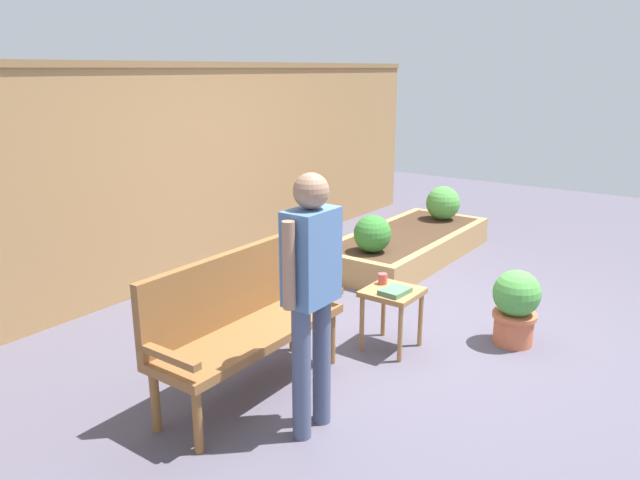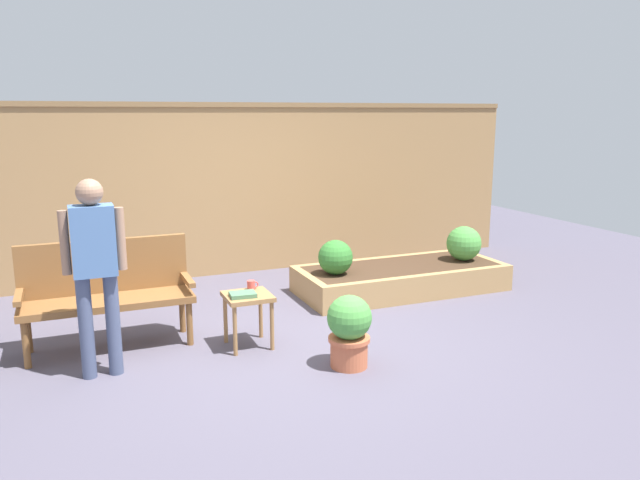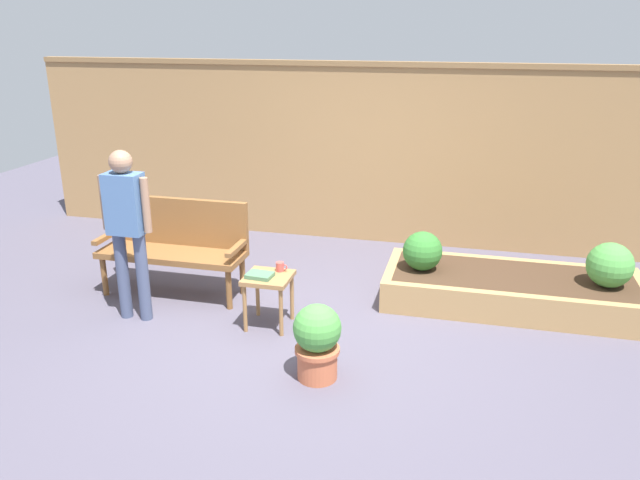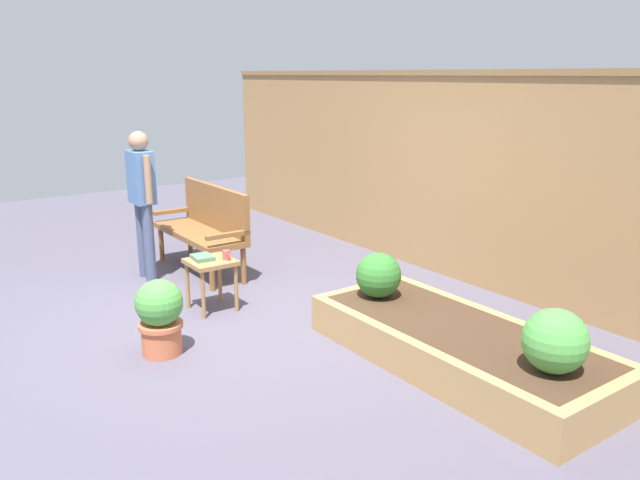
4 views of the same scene
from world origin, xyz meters
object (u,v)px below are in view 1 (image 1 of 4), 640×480
Objects in this scene: garden_bench at (240,314)px; potted_boxwood at (516,305)px; shrub_near_bench at (372,234)px; person_by_bench at (311,283)px; shrub_far_corner at (443,203)px; cup_on_table at (383,279)px; book_on_table at (395,291)px; side_table at (392,300)px.

potted_boxwood is (1.77, -1.25, -0.22)m from garden_bench.
shrub_near_bench is at bearing 69.52° from potted_boxwood.
person_by_bench reaches higher than shrub_near_bench.
person_by_bench is at bearing -165.52° from shrub_far_corner.
person_by_bench is (-0.10, -0.66, 0.39)m from garden_bench.
garden_bench reaches higher than shrub_far_corner.
shrub_far_corner is at bearing 15.61° from cup_on_table.
potted_boxwood is at bearing -57.22° from cup_on_table.
shrub_far_corner is at bearing 14.48° from person_by_bench.
book_on_table is 0.14× the size of person_by_bench.
shrub_near_bench is at bearing 9.93° from garden_bench.
shrub_near_bench is at bearing 41.45° from book_on_table.
garden_bench is 3.00× the size of side_table.
book_on_table is 0.58× the size of shrub_near_bench.
shrub_far_corner is (2.94, 0.93, 0.11)m from side_table.
person_by_bench is at bearing -170.45° from book_on_table.
person_by_bench is (-1.31, -0.28, 0.41)m from cup_on_table.
garden_bench is at bearing -174.13° from shrub_far_corner.
shrub_near_bench is at bearing 34.03° from cup_on_table.
side_table is 0.31× the size of person_by_bench.
book_on_table reaches higher than side_table.
shrub_near_bench is 1.68m from shrub_far_corner.
garden_bench reaches higher than shrub_near_bench.
potted_boxwood reaches higher than cup_on_table.
garden_bench is 13.67× the size of cup_on_table.
person_by_bench is (-1.24, -0.15, 0.54)m from side_table.
shrub_near_bench is 2.75m from person_by_bench.
cup_on_table is 2.97m from shrub_far_corner.
shrub_far_corner is at bearing 35.96° from potted_boxwood.
shrub_far_corner is at bearing 17.52° from side_table.
person_by_bench is at bearing -98.79° from garden_bench.
person_by_bench is (-1.87, 0.59, 0.61)m from potted_boxwood.
side_table is 0.19m from cup_on_table.
cup_on_table is (1.21, -0.38, -0.02)m from garden_bench.
side_table is at bearing 130.42° from potted_boxwood.
garden_bench is 2.18m from potted_boxwood.
side_table is (1.14, -0.51, -0.15)m from garden_bench.
shrub_far_corner is 4.33m from person_by_bench.
garden_bench is at bearing 81.21° from person_by_bench.
shrub_near_bench is (1.19, 0.80, -0.03)m from cup_on_table.
potted_boxwood is 1.46× the size of shrub_far_corner.
potted_boxwood is (0.69, -0.69, -0.18)m from book_on_table.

